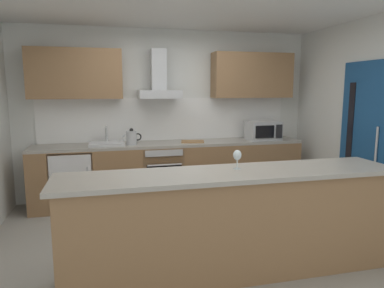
% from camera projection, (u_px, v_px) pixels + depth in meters
% --- Properties ---
extents(ground, '(5.58, 4.68, 0.02)m').
position_uv_depth(ground, '(197.00, 242.00, 3.98)').
color(ground, gray).
extents(wall_back, '(5.58, 0.12, 2.60)m').
position_uv_depth(wall_back, '(167.00, 114.00, 5.59)').
color(wall_back, silver).
rests_on(wall_back, ground).
extents(wall_right, '(0.12, 4.68, 2.60)m').
position_uv_depth(wall_right, '(381.00, 122.00, 4.33)').
color(wall_right, silver).
rests_on(wall_right, ground).
extents(backsplash_tile, '(3.89, 0.02, 0.66)m').
position_uv_depth(backsplash_tile, '(168.00, 119.00, 5.54)').
color(backsplash_tile, white).
extents(counter_back, '(4.03, 0.60, 0.90)m').
position_uv_depth(counter_back, '(172.00, 172.00, 5.36)').
color(counter_back, olive).
rests_on(counter_back, ground).
extents(counter_island, '(3.10, 0.64, 0.97)m').
position_uv_depth(counter_island, '(231.00, 223.00, 3.20)').
color(counter_island, olive).
rests_on(counter_island, ground).
extents(upper_cabinets, '(3.97, 0.32, 0.70)m').
position_uv_depth(upper_cabinets, '(169.00, 75.00, 5.28)').
color(upper_cabinets, olive).
extents(side_door, '(0.08, 0.85, 2.05)m').
position_uv_depth(side_door, '(363.00, 141.00, 4.54)').
color(side_door, navy).
rests_on(side_door, ground).
extents(oven, '(0.60, 0.62, 0.80)m').
position_uv_depth(oven, '(161.00, 172.00, 5.30)').
color(oven, slate).
rests_on(oven, ground).
extents(refrigerator, '(0.58, 0.60, 0.85)m').
position_uv_depth(refrigerator, '(73.00, 179.00, 5.00)').
color(refrigerator, white).
rests_on(refrigerator, ground).
extents(microwave, '(0.50, 0.38, 0.30)m').
position_uv_depth(microwave, '(263.00, 130.00, 5.56)').
color(microwave, '#B7BABC').
rests_on(microwave, counter_back).
extents(sink, '(0.50, 0.40, 0.26)m').
position_uv_depth(sink, '(107.00, 143.00, 5.05)').
color(sink, silver).
rests_on(sink, counter_back).
extents(kettle, '(0.29, 0.15, 0.24)m').
position_uv_depth(kettle, '(132.00, 137.00, 5.08)').
color(kettle, '#B7BABC').
rests_on(kettle, counter_back).
extents(range_hood, '(0.62, 0.45, 0.72)m').
position_uv_depth(range_hood, '(159.00, 83.00, 5.21)').
color(range_hood, '#B7BABC').
extents(wine_glass, '(0.08, 0.08, 0.18)m').
position_uv_depth(wine_glass, '(237.00, 156.00, 3.21)').
color(wine_glass, silver).
rests_on(wine_glass, counter_island).
extents(chopping_board, '(0.38, 0.29, 0.02)m').
position_uv_depth(chopping_board, '(193.00, 142.00, 5.32)').
color(chopping_board, '#9E7247').
rests_on(chopping_board, counter_back).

